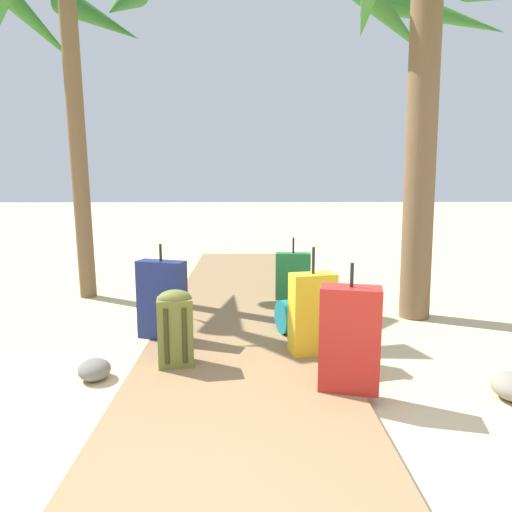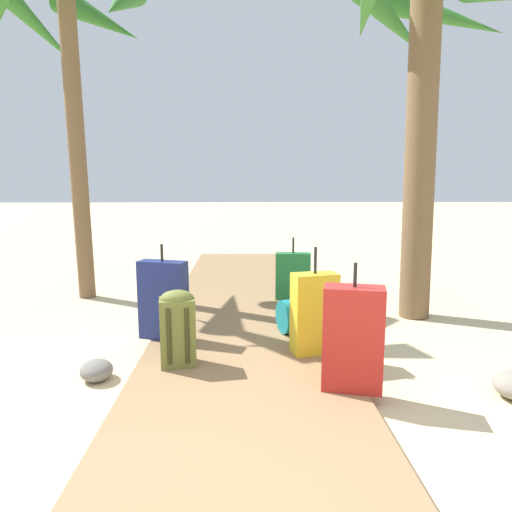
% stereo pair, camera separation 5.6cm
% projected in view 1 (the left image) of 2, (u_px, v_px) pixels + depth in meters
% --- Properties ---
extents(ground_plane, '(60.00, 60.00, 0.00)m').
position_uv_depth(ground_plane, '(243.00, 325.00, 4.71)').
color(ground_plane, '#D1BA8C').
extents(boardwalk, '(1.64, 7.13, 0.08)m').
position_uv_depth(boardwalk, '(243.00, 303.00, 5.40)').
color(boardwalk, olive).
rests_on(boardwalk, ground).
extents(backpack_olive, '(0.29, 0.24, 0.59)m').
position_uv_depth(backpack_olive, '(175.00, 326.00, 3.42)').
color(backpack_olive, olive).
rests_on(backpack_olive, boardwalk).
extents(suitcase_red, '(0.43, 0.30, 0.86)m').
position_uv_depth(suitcase_red, '(350.00, 339.00, 3.01)').
color(suitcase_red, red).
rests_on(suitcase_red, boardwalk).
extents(suitcase_green, '(0.42, 0.20, 0.74)m').
position_uv_depth(suitcase_green, '(293.00, 276.00, 5.40)').
color(suitcase_green, '#237538').
rests_on(suitcase_green, boardwalk).
extents(suitcase_yellow, '(0.39, 0.26, 0.87)m').
position_uv_depth(suitcase_yellow, '(312.00, 313.00, 3.67)').
color(suitcase_yellow, gold).
rests_on(suitcase_yellow, boardwalk).
extents(suitcase_navy, '(0.45, 0.29, 0.85)m').
position_uv_depth(suitcase_navy, '(162.00, 300.00, 4.02)').
color(suitcase_navy, navy).
rests_on(suitcase_navy, boardwalk).
extents(duffel_bag_teal, '(0.60, 0.45, 0.42)m').
position_uv_depth(duffel_bag_teal, '(307.00, 314.00, 4.24)').
color(duffel_bag_teal, '#197A7F').
rests_on(duffel_bag_teal, boardwalk).
extents(palm_tree_far_left, '(2.09, 2.17, 4.09)m').
position_uv_depth(palm_tree_far_left, '(66.00, 25.00, 5.30)').
color(palm_tree_far_left, brown).
rests_on(palm_tree_far_left, ground).
extents(palm_tree_near_right, '(2.05, 2.20, 3.83)m').
position_uv_depth(palm_tree_near_right, '(429.00, 36.00, 4.62)').
color(palm_tree_near_right, brown).
rests_on(palm_tree_near_right, ground).
extents(rock_left_near, '(0.32, 0.34, 0.15)m').
position_uv_depth(rock_left_near, '(94.00, 369.00, 3.39)').
color(rock_left_near, slate).
rests_on(rock_left_near, ground).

